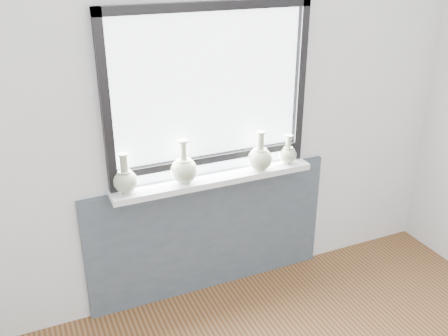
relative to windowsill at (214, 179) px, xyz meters
name	(u,v)px	position (x,y,z in m)	size (l,w,h in m)	color
back_wall	(207,111)	(0.00, 0.10, 0.42)	(3.60, 0.02, 2.60)	silver
apron_panel	(210,234)	(0.00, 0.07, -0.45)	(1.70, 0.03, 0.86)	#475361
windowsill	(214,179)	(0.00, 0.00, 0.00)	(1.32, 0.18, 0.04)	silver
window	(209,90)	(0.00, 0.06, 0.56)	(1.30, 0.06, 1.05)	black
vase_a	(125,179)	(-0.56, 0.01, 0.10)	(0.15, 0.15, 0.24)	#A8B792
vase_b	(184,169)	(-0.20, -0.01, 0.11)	(0.17, 0.17, 0.28)	#A8B792
vase_c	(260,157)	(0.31, -0.03, 0.10)	(0.16, 0.16, 0.26)	#A8B792
vase_d	(288,154)	(0.53, 0.00, 0.08)	(0.12, 0.12, 0.20)	#A8B792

